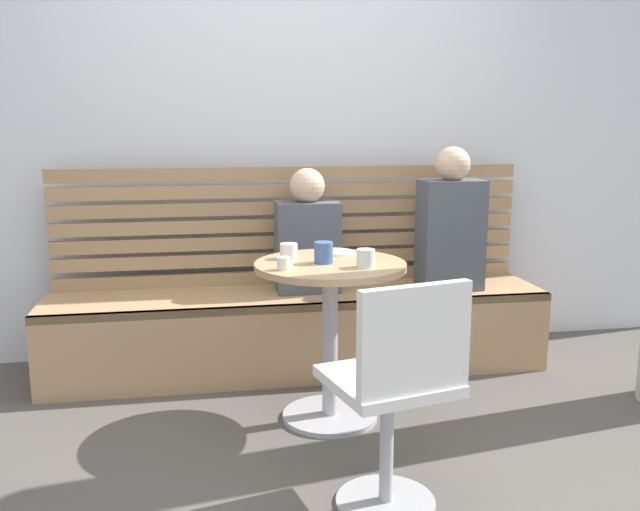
{
  "coord_description": "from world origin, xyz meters",
  "views": [
    {
      "loc": [
        -0.51,
        -2.39,
        1.36
      ],
      "look_at": [
        0.03,
        0.66,
        0.75
      ],
      "focal_mm": 38.47,
      "sensor_mm": 36.0,
      "label": 1
    }
  ],
  "objects_px": {
    "white_chair": "(397,389)",
    "person_child_left": "(307,237)",
    "cup_ceramic_white": "(289,251)",
    "cafe_table": "(330,310)",
    "cup_espresso_small": "(283,263)",
    "plate_small": "(336,252)",
    "booth_bench": "(298,331)",
    "cup_mug_blue": "(324,253)",
    "cup_glass_short": "(366,258)",
    "person_adult": "(451,225)"
  },
  "relations": [
    {
      "from": "cup_mug_blue",
      "to": "booth_bench",
      "type": "bearing_deg",
      "value": 91.76
    },
    {
      "from": "cup_ceramic_white",
      "to": "plate_small",
      "type": "height_order",
      "value": "cup_ceramic_white"
    },
    {
      "from": "booth_bench",
      "to": "cup_espresso_small",
      "type": "xyz_separation_m",
      "value": [
        -0.17,
        -0.77,
        0.55
      ]
    },
    {
      "from": "white_chair",
      "to": "cup_mug_blue",
      "type": "bearing_deg",
      "value": 97.67
    },
    {
      "from": "booth_bench",
      "to": "cup_glass_short",
      "type": "xyz_separation_m",
      "value": [
        0.18,
        -0.78,
        0.56
      ]
    },
    {
      "from": "cup_mug_blue",
      "to": "cup_ceramic_white",
      "type": "relative_size",
      "value": 1.19
    },
    {
      "from": "cup_mug_blue",
      "to": "cup_ceramic_white",
      "type": "height_order",
      "value": "cup_mug_blue"
    },
    {
      "from": "person_child_left",
      "to": "cup_espresso_small",
      "type": "bearing_deg",
      "value": -105.79
    },
    {
      "from": "cup_glass_short",
      "to": "plate_small",
      "type": "xyz_separation_m",
      "value": [
        -0.06,
        0.33,
        -0.03
      ]
    },
    {
      "from": "cup_glass_short",
      "to": "person_child_left",
      "type": "bearing_deg",
      "value": 98.62
    },
    {
      "from": "booth_bench",
      "to": "cup_glass_short",
      "type": "distance_m",
      "value": 0.98
    },
    {
      "from": "white_chair",
      "to": "cup_mug_blue",
      "type": "xyz_separation_m",
      "value": [
        -0.11,
        0.8,
        0.32
      ]
    },
    {
      "from": "cup_glass_short",
      "to": "plate_small",
      "type": "bearing_deg",
      "value": 100.65
    },
    {
      "from": "booth_bench",
      "to": "cafe_table",
      "type": "bearing_deg",
      "value": -85.47
    },
    {
      "from": "cafe_table",
      "to": "cup_mug_blue",
      "type": "relative_size",
      "value": 7.79
    },
    {
      "from": "cup_mug_blue",
      "to": "plate_small",
      "type": "height_order",
      "value": "cup_mug_blue"
    },
    {
      "from": "cup_mug_blue",
      "to": "plate_small",
      "type": "xyz_separation_m",
      "value": [
        0.1,
        0.21,
        -0.04
      ]
    },
    {
      "from": "person_child_left",
      "to": "cup_glass_short",
      "type": "relative_size",
      "value": 8.41
    },
    {
      "from": "cup_mug_blue",
      "to": "cup_espresso_small",
      "type": "height_order",
      "value": "cup_mug_blue"
    },
    {
      "from": "white_chair",
      "to": "person_child_left",
      "type": "xyz_separation_m",
      "value": [
        -0.07,
        1.51,
        0.27
      ]
    },
    {
      "from": "white_chair",
      "to": "person_adult",
      "type": "relative_size",
      "value": 1.08
    },
    {
      "from": "cup_mug_blue",
      "to": "cup_glass_short",
      "type": "bearing_deg",
      "value": -36.85
    },
    {
      "from": "booth_bench",
      "to": "plate_small",
      "type": "bearing_deg",
      "value": -75.11
    },
    {
      "from": "plate_small",
      "to": "cup_mug_blue",
      "type": "bearing_deg",
      "value": -114.86
    },
    {
      "from": "person_adult",
      "to": "cup_mug_blue",
      "type": "xyz_separation_m",
      "value": [
        -0.83,
        -0.63,
        -0.01
      ]
    },
    {
      "from": "person_child_left",
      "to": "cup_ceramic_white",
      "type": "distance_m",
      "value": 0.6
    },
    {
      "from": "person_child_left",
      "to": "cup_espresso_small",
      "type": "xyz_separation_m",
      "value": [
        -0.23,
        -0.81,
        0.03
      ]
    },
    {
      "from": "person_child_left",
      "to": "cup_glass_short",
      "type": "distance_m",
      "value": 0.83
    },
    {
      "from": "person_adult",
      "to": "cup_espresso_small",
      "type": "distance_m",
      "value": 1.26
    },
    {
      "from": "white_chair",
      "to": "cup_glass_short",
      "type": "bearing_deg",
      "value": 85.52
    },
    {
      "from": "booth_bench",
      "to": "person_adult",
      "type": "xyz_separation_m",
      "value": [
        0.85,
        -0.03,
        0.57
      ]
    },
    {
      "from": "cafe_table",
      "to": "cup_mug_blue",
      "type": "distance_m",
      "value": 0.27
    },
    {
      "from": "booth_bench",
      "to": "plate_small",
      "type": "height_order",
      "value": "plate_small"
    },
    {
      "from": "white_chair",
      "to": "cup_glass_short",
      "type": "height_order",
      "value": "white_chair"
    },
    {
      "from": "cup_ceramic_white",
      "to": "plate_small",
      "type": "distance_m",
      "value": 0.25
    },
    {
      "from": "cup_espresso_small",
      "to": "cup_ceramic_white",
      "type": "bearing_deg",
      "value": 77.31
    },
    {
      "from": "person_child_left",
      "to": "cup_ceramic_white",
      "type": "height_order",
      "value": "person_child_left"
    },
    {
      "from": "cafe_table",
      "to": "cup_ceramic_white",
      "type": "relative_size",
      "value": 9.25
    },
    {
      "from": "booth_bench",
      "to": "white_chair",
      "type": "distance_m",
      "value": 1.49
    },
    {
      "from": "white_chair",
      "to": "person_adult",
      "type": "xyz_separation_m",
      "value": [
        0.72,
        1.43,
        0.33
      ]
    },
    {
      "from": "booth_bench",
      "to": "person_adult",
      "type": "distance_m",
      "value": 1.02
    },
    {
      "from": "plate_small",
      "to": "cup_espresso_small",
      "type": "bearing_deg",
      "value": -132.1
    },
    {
      "from": "cafe_table",
      "to": "booth_bench",
      "type": "bearing_deg",
      "value": 94.53
    },
    {
      "from": "cafe_table",
      "to": "person_child_left",
      "type": "height_order",
      "value": "person_child_left"
    },
    {
      "from": "white_chair",
      "to": "person_adult",
      "type": "distance_m",
      "value": 1.64
    },
    {
      "from": "person_adult",
      "to": "cup_glass_short",
      "type": "xyz_separation_m",
      "value": [
        -0.66,
        -0.75,
        -0.01
      ]
    },
    {
      "from": "cup_ceramic_white",
      "to": "cup_glass_short",
      "type": "bearing_deg",
      "value": -39.74
    },
    {
      "from": "booth_bench",
      "to": "cup_ceramic_white",
      "type": "xyz_separation_m",
      "value": [
        -0.12,
        -0.53,
        0.55
      ]
    },
    {
      "from": "cup_ceramic_white",
      "to": "plate_small",
      "type": "relative_size",
      "value": 0.47
    },
    {
      "from": "person_adult",
      "to": "cup_espresso_small",
      "type": "height_order",
      "value": "person_adult"
    }
  ]
}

